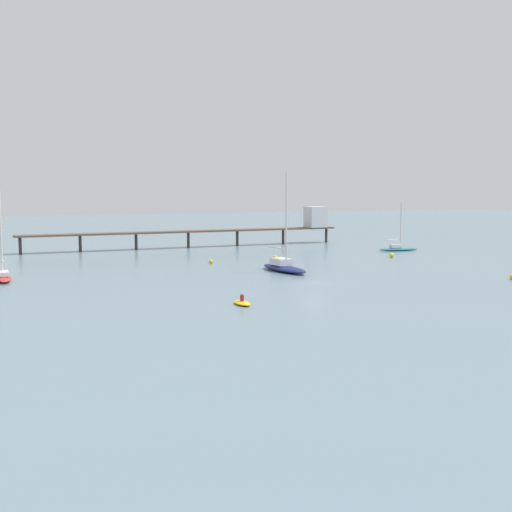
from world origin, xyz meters
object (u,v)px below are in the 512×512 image
object	(u,v)px
sailboat_teal	(398,248)
mooring_buoy_mid	(512,277)
mooring_buoy_far	(211,261)
mooring_buoy_outer	(392,255)
pier	(252,225)
sailboat_red	(3,275)
sailboat_navy	(284,266)
dinghy_yellow	(242,303)
mooring_buoy_near	(275,257)

from	to	relation	value
sailboat_teal	mooring_buoy_mid	xyz separation A→B (m)	(-8.23, -34.57, -0.22)
mooring_buoy_far	mooring_buoy_outer	world-z (taller)	mooring_buoy_outer
mooring_buoy_far	mooring_buoy_outer	bearing A→B (deg)	-7.01
pier	sailboat_red	distance (m)	55.12
sailboat_navy	mooring_buoy_mid	bearing A→B (deg)	-38.46
mooring_buoy_mid	mooring_buoy_outer	world-z (taller)	mooring_buoy_outer
sailboat_navy	dinghy_yellow	world-z (taller)	sailboat_navy
dinghy_yellow	mooring_buoy_near	bearing A→B (deg)	60.76
sailboat_navy	mooring_buoy_far	world-z (taller)	sailboat_navy
pier	mooring_buoy_mid	world-z (taller)	pier
mooring_buoy_near	dinghy_yellow	bearing A→B (deg)	-119.24
mooring_buoy_far	sailboat_navy	bearing A→B (deg)	-64.37
sailboat_teal	mooring_buoy_outer	size ratio (longest dim) A/B	12.01
dinghy_yellow	mooring_buoy_far	bearing A→B (deg)	75.86
sailboat_red	sailboat_teal	distance (m)	64.87
sailboat_red	mooring_buoy_outer	distance (m)	56.51
dinghy_yellow	mooring_buoy_mid	bearing A→B (deg)	5.23
dinghy_yellow	mooring_buoy_mid	distance (m)	35.87
mooring_buoy_mid	sailboat_teal	bearing A→B (deg)	76.60
dinghy_yellow	mooring_buoy_near	distance (m)	38.58
mooring_buoy_mid	mooring_buoy_far	distance (m)	40.19
sailboat_red	mooring_buoy_outer	world-z (taller)	sailboat_red
dinghy_yellow	mooring_buoy_mid	xyz separation A→B (m)	(35.72, 3.27, 0.11)
sailboat_red	mooring_buoy_mid	bearing A→B (deg)	-22.14
mooring_buoy_mid	pier	bearing A→B (deg)	101.10
sailboat_teal	dinghy_yellow	bearing A→B (deg)	-139.27
dinghy_yellow	sailboat_red	bearing A→B (deg)	127.44
pier	mooring_buoy_near	distance (m)	25.14
sailboat_red	sailboat_teal	size ratio (longest dim) A/B	1.26
dinghy_yellow	pier	bearing A→B (deg)	66.59
pier	sailboat_red	bearing A→B (deg)	-144.55
pier	mooring_buoy_near	bearing A→B (deg)	-104.36
sailboat_teal	mooring_buoy_near	distance (m)	25.46
pier	mooring_buoy_near	size ratio (longest dim) A/B	89.80
dinghy_yellow	mooring_buoy_near	world-z (taller)	dinghy_yellow
pier	mooring_buoy_mid	distance (m)	55.66
sailboat_navy	sailboat_red	xyz separation A→B (m)	(-33.79, 5.34, -0.08)
mooring_buoy_mid	mooring_buoy_far	xyz separation A→B (m)	(-27.51, 29.30, -0.02)
mooring_buoy_mid	mooring_buoy_far	size ratio (longest dim) A/B	1.07
pier	dinghy_yellow	bearing A→B (deg)	-113.41
sailboat_navy	mooring_buoy_near	size ratio (longest dim) A/B	19.42
dinghy_yellow	mooring_buoy_far	world-z (taller)	dinghy_yellow
mooring_buoy_mid	mooring_buoy_far	bearing A→B (deg)	133.19
sailboat_teal	mooring_buoy_far	xyz separation A→B (m)	(-35.74, -5.27, -0.24)
mooring_buoy_far	sailboat_teal	bearing A→B (deg)	8.39
pier	mooring_buoy_far	distance (m)	30.51
sailboat_red	mooring_buoy_mid	world-z (taller)	sailboat_red
sailboat_teal	dinghy_yellow	xyz separation A→B (m)	(-43.95, -37.84, -0.33)
pier	mooring_buoy_far	world-z (taller)	pier
pier	sailboat_teal	bearing A→B (deg)	-46.48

